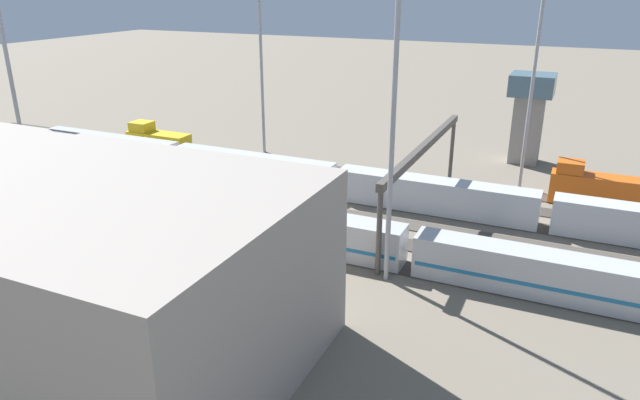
# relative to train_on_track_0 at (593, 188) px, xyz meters

# --- Properties ---
(ground_plane) EXTENTS (400.00, 400.00, 0.00)m
(ground_plane) POSITION_rel_train_on_track_0_xyz_m (29.57, 12.50, -2.16)
(ground_plane) COLOR #756B5B
(track_bed_0) EXTENTS (140.00, 2.80, 0.12)m
(track_bed_0) POSITION_rel_train_on_track_0_xyz_m (29.57, 0.00, -2.10)
(track_bed_0) COLOR #3D3833
(track_bed_0) RESTS_ON ground_plane
(track_bed_1) EXTENTS (140.00, 2.80, 0.12)m
(track_bed_1) POSITION_rel_train_on_track_0_xyz_m (29.57, 5.00, -2.10)
(track_bed_1) COLOR #3D3833
(track_bed_1) RESTS_ON ground_plane
(track_bed_2) EXTENTS (140.00, 2.80, 0.12)m
(track_bed_2) POSITION_rel_train_on_track_0_xyz_m (29.57, 10.00, -2.10)
(track_bed_2) COLOR #4C443D
(track_bed_2) RESTS_ON ground_plane
(track_bed_3) EXTENTS (140.00, 2.80, 0.12)m
(track_bed_3) POSITION_rel_train_on_track_0_xyz_m (29.57, 15.00, -2.10)
(track_bed_3) COLOR #4C443D
(track_bed_3) RESTS_ON ground_plane
(track_bed_4) EXTENTS (140.00, 2.80, 0.12)m
(track_bed_4) POSITION_rel_train_on_track_0_xyz_m (29.57, 20.00, -2.10)
(track_bed_4) COLOR #3D3833
(track_bed_4) RESTS_ON ground_plane
(track_bed_5) EXTENTS (140.00, 2.80, 0.12)m
(track_bed_5) POSITION_rel_train_on_track_0_xyz_m (29.57, 25.00, -2.10)
(track_bed_5) COLOR #3D3833
(track_bed_5) RESTS_ON ground_plane
(train_on_track_0) EXTENTS (10.00, 3.00, 5.00)m
(train_on_track_0) POSITION_rel_train_on_track_0_xyz_m (0.00, 0.00, 0.00)
(train_on_track_0) COLOR #D85914
(train_on_track_0) RESTS_ON ground_plane
(train_on_track_2) EXTENTS (95.60, 3.00, 3.80)m
(train_on_track_2) POSITION_rel_train_on_track_0_xyz_m (28.60, 10.00, -0.14)
(train_on_track_2) COLOR silver
(train_on_track_2) RESTS_ON ground_plane
(train_on_track_5) EXTENTS (90.60, 3.06, 4.40)m
(train_on_track_5) POSITION_rel_train_on_track_0_xyz_m (17.14, 25.00, -0.09)
(train_on_track_5) COLOR black
(train_on_track_5) RESTS_ON ground_plane
(train_on_track_1) EXTENTS (10.00, 3.00, 5.00)m
(train_on_track_1) POSITION_rel_train_on_track_0_xyz_m (60.10, 5.00, 0.00)
(train_on_track_1) COLOR gold
(train_on_track_1) RESTS_ON ground_plane
(light_mast_0) EXTENTS (2.80, 0.70, 28.79)m
(light_mast_0) POSITION_rel_train_on_track_0_xyz_m (8.45, -3.34, 16.04)
(light_mast_0) COLOR #9EA0A5
(light_mast_0) RESTS_ON ground_plane
(light_mast_1) EXTENTS (2.80, 0.70, 30.53)m
(light_mast_1) POSITION_rel_train_on_track_0_xyz_m (16.32, 27.62, 16.98)
(light_mast_1) COLOR #9EA0A5
(light_mast_1) RESTS_ON ground_plane
(light_mast_2) EXTENTS (2.80, 0.70, 30.28)m
(light_mast_2) POSITION_rel_train_on_track_0_xyz_m (46.73, -3.86, 16.84)
(light_mast_2) COLOR #9EA0A5
(light_mast_2) RESTS_ON ground_plane
(light_mast_3) EXTENTS (2.80, 0.70, 30.08)m
(light_mast_3) POSITION_rel_train_on_track_0_xyz_m (58.87, 28.68, 16.74)
(light_mast_3) COLOR #9EA0A5
(light_mast_3) RESTS_ON ground_plane
(signal_gantry) EXTENTS (0.70, 30.00, 8.80)m
(signal_gantry) POSITION_rel_train_on_track_0_xyz_m (17.31, 12.50, 5.40)
(signal_gantry) COLOR #4C4742
(signal_gantry) RESTS_ON ground_plane
(control_tower) EXTENTS (6.00, 6.00, 12.83)m
(control_tower) POSITION_rel_train_on_track_0_xyz_m (9.35, -15.16, 5.37)
(control_tower) COLOR gray
(control_tower) RESTS_ON ground_plane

